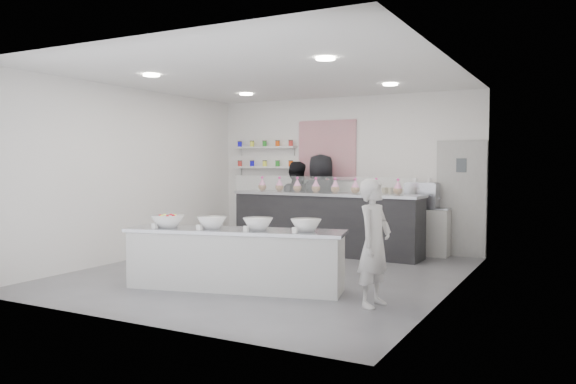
% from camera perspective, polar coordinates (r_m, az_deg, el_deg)
% --- Properties ---
extents(floor, '(6.00, 6.00, 0.00)m').
position_cam_1_polar(floor, '(8.71, -2.01, -8.24)').
color(floor, '#515156').
rests_on(floor, ground).
extents(ceiling, '(6.00, 6.00, 0.00)m').
position_cam_1_polar(ceiling, '(8.64, -2.05, 11.66)').
color(ceiling, white).
rests_on(ceiling, floor).
extents(back_wall, '(5.50, 0.00, 5.50)m').
position_cam_1_polar(back_wall, '(11.24, 5.65, 1.98)').
color(back_wall, white).
rests_on(back_wall, floor).
extents(left_wall, '(0.00, 6.00, 6.00)m').
position_cam_1_polar(left_wall, '(10.20, -15.53, 1.78)').
color(left_wall, white).
rests_on(left_wall, floor).
extents(right_wall, '(0.00, 6.00, 6.00)m').
position_cam_1_polar(right_wall, '(7.56, 16.34, 1.37)').
color(right_wall, white).
rests_on(right_wall, floor).
extents(back_door, '(0.88, 0.04, 2.10)m').
position_cam_1_polar(back_door, '(10.57, 17.17, -0.64)').
color(back_door, '#9E9F9C').
rests_on(back_door, floor).
extents(pattern_panel, '(1.25, 0.03, 1.20)m').
position_cam_1_polar(pattern_panel, '(11.36, 3.97, 4.27)').
color(pattern_panel, '#9F1E39').
rests_on(pattern_panel, back_wall).
extents(jar_shelf_lower, '(1.45, 0.22, 0.04)m').
position_cam_1_polar(jar_shelf_lower, '(11.93, -2.34, 2.53)').
color(jar_shelf_lower, silver).
rests_on(jar_shelf_lower, back_wall).
extents(jar_shelf_upper, '(1.45, 0.22, 0.04)m').
position_cam_1_polar(jar_shelf_upper, '(11.94, -2.34, 4.55)').
color(jar_shelf_upper, silver).
rests_on(jar_shelf_upper, back_wall).
extents(preserve_jars, '(1.45, 0.10, 0.56)m').
position_cam_1_polar(preserve_jars, '(11.92, -2.39, 3.88)').
color(preserve_jars, red).
rests_on(preserve_jars, jar_shelf_lower).
extents(downlight_0, '(0.24, 0.24, 0.02)m').
position_cam_1_polar(downlight_0, '(8.65, -13.71, 11.44)').
color(downlight_0, white).
rests_on(downlight_0, ceiling).
extents(downlight_1, '(0.24, 0.24, 0.02)m').
position_cam_1_polar(downlight_1, '(7.13, 3.83, 13.35)').
color(downlight_1, white).
rests_on(downlight_1, ceiling).
extents(downlight_2, '(0.24, 0.24, 0.02)m').
position_cam_1_polar(downlight_2, '(10.72, -4.28, 9.87)').
color(downlight_2, white).
rests_on(downlight_2, ceiling).
extents(downlight_3, '(0.24, 0.24, 0.02)m').
position_cam_1_polar(downlight_3, '(9.53, 10.36, 10.68)').
color(downlight_3, white).
rests_on(downlight_3, ceiling).
extents(prep_counter, '(3.04, 1.38, 0.81)m').
position_cam_1_polar(prep_counter, '(7.60, -5.42, -6.81)').
color(prep_counter, silver).
rests_on(prep_counter, floor).
extents(back_bar, '(3.70, 0.83, 1.14)m').
position_cam_1_polar(back_bar, '(10.48, 3.82, -3.18)').
color(back_bar, black).
rests_on(back_bar, floor).
extents(sneeze_guard, '(3.62, 0.17, 0.31)m').
position_cam_1_polar(sneeze_guard, '(10.14, 3.02, 0.72)').
color(sneeze_guard, white).
rests_on(sneeze_guard, back_bar).
extents(espresso_ledge, '(1.19, 0.38, 0.88)m').
position_cam_1_polar(espresso_ledge, '(10.61, 12.94, -3.88)').
color(espresso_ledge, silver).
rests_on(espresso_ledge, floor).
extents(espresso_machine, '(0.58, 0.40, 0.44)m').
position_cam_1_polar(espresso_machine, '(10.53, 13.47, -0.33)').
color(espresso_machine, '#93969E').
rests_on(espresso_machine, espresso_ledge).
extents(cup_stacks, '(0.24, 0.24, 0.35)m').
position_cam_1_polar(cup_stacks, '(10.71, 10.14, -0.49)').
color(cup_stacks, beige).
rests_on(cup_stacks, espresso_ledge).
extents(prep_bowls, '(2.40, 1.06, 0.16)m').
position_cam_1_polar(prep_bowls, '(7.54, -5.44, -3.17)').
color(prep_bowls, white).
rests_on(prep_bowls, prep_counter).
extents(label_cards, '(2.01, 0.04, 0.07)m').
position_cam_1_polar(label_cards, '(7.20, -8.50, -3.85)').
color(label_cards, white).
rests_on(label_cards, prep_counter).
extents(cookie_bags, '(2.96, 0.28, 0.28)m').
position_cam_1_polar(cookie_bags, '(10.43, 3.83, 0.69)').
color(cookie_bags, '#FE87CB').
rests_on(cookie_bags, back_bar).
extents(woman_prep, '(0.44, 0.60, 1.51)m').
position_cam_1_polar(woman_prep, '(6.71, 8.77, -5.13)').
color(woman_prep, beige).
rests_on(woman_prep, floor).
extents(staff_left, '(0.97, 0.83, 1.72)m').
position_cam_1_polar(staff_left, '(11.28, 0.75, -1.26)').
color(staff_left, black).
rests_on(staff_left, floor).
extents(staff_right, '(0.92, 0.61, 1.87)m').
position_cam_1_polar(staff_right, '(10.93, 3.36, -1.01)').
color(staff_right, black).
rests_on(staff_right, floor).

